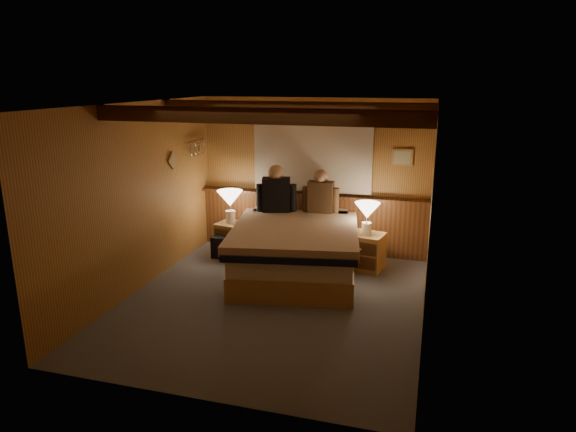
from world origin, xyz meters
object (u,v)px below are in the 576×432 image
at_px(lamp_left, 230,200).
at_px(nightstand_left, 232,238).
at_px(lamp_right, 367,212).
at_px(person_left, 276,192).
at_px(bed, 296,249).
at_px(person_right, 321,195).
at_px(nightstand_right, 366,251).
at_px(duffel_bag, 232,246).

bearing_deg(lamp_left, nightstand_left, -17.75).
xyz_separation_m(lamp_left, lamp_right, (2.14, -0.16, 0.00)).
distance_m(nightstand_left, person_left, 1.07).
bearing_deg(bed, lamp_left, 141.69).
xyz_separation_m(nightstand_left, person_left, (0.73, -0.01, 0.78)).
xyz_separation_m(bed, nightstand_left, (-1.21, 0.66, -0.14)).
bearing_deg(person_left, person_right, -2.74).
relative_size(bed, lamp_right, 5.14).
bearing_deg(nightstand_right, person_left, -172.86).
bearing_deg(nightstand_right, lamp_right, -83.33).
height_order(nightstand_right, person_right, person_right).
bearing_deg(lamp_left, nightstand_right, -3.52).
distance_m(lamp_right, person_right, 0.80).
xyz_separation_m(bed, lamp_left, (-1.24, 0.67, 0.47)).
relative_size(bed, person_right, 3.57).
xyz_separation_m(nightstand_left, lamp_right, (2.12, -0.15, 0.61)).
bearing_deg(duffel_bag, lamp_right, 2.29).
distance_m(nightstand_right, lamp_right, 0.59).
height_order(lamp_left, person_left, person_left).
bearing_deg(duffel_bag, nightstand_right, 3.10).
distance_m(nightstand_left, nightstand_right, 2.13).
xyz_separation_m(nightstand_right, person_left, (-1.39, 0.12, 0.76)).
xyz_separation_m(person_right, duffel_bag, (-1.32, -0.32, -0.82)).
bearing_deg(lamp_right, duffel_bag, -178.88).
relative_size(nightstand_left, nightstand_right, 0.93).
bearing_deg(person_right, lamp_left, -178.64).
bearing_deg(duffel_bag, lamp_left, 115.13).
distance_m(bed, lamp_right, 1.14).
relative_size(nightstand_right, lamp_left, 1.08).
bearing_deg(nightstand_right, person_right, 172.93).
relative_size(nightstand_left, person_right, 0.77).
distance_m(lamp_left, lamp_right, 2.15).
bearing_deg(person_left, lamp_right, -20.71).
height_order(person_left, duffel_bag, person_left).
bearing_deg(nightstand_left, person_left, 11.51).
bearing_deg(person_left, duffel_bag, -178.96).
xyz_separation_m(lamp_left, person_left, (0.76, -0.01, 0.17)).
distance_m(lamp_right, person_left, 1.41).
relative_size(person_left, person_right, 1.09).
bearing_deg(lamp_right, person_left, 173.94).
relative_size(person_right, duffel_bag, 1.19).
relative_size(nightstand_right, lamp_right, 1.19).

